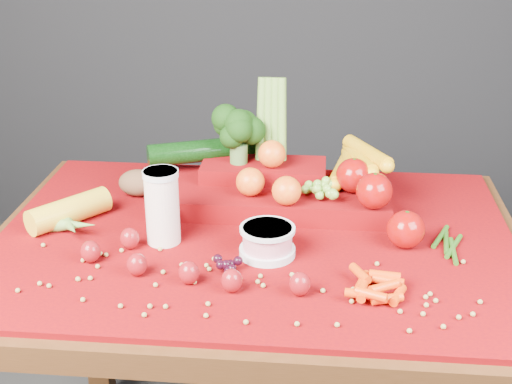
# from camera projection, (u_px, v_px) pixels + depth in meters

# --- Properties ---
(table) EXTENTS (1.10, 0.80, 0.75)m
(table) POSITION_uv_depth(u_px,v_px,m) (255.00, 280.00, 1.50)
(table) COLOR #361D0C
(table) RESTS_ON ground
(red_cloth) EXTENTS (1.05, 0.75, 0.01)m
(red_cloth) POSITION_uv_depth(u_px,v_px,m) (255.00, 238.00, 1.46)
(red_cloth) COLOR #790504
(red_cloth) RESTS_ON table
(milk_glass) EXTENTS (0.07, 0.07, 0.15)m
(milk_glass) POSITION_uv_depth(u_px,v_px,m) (162.00, 204.00, 1.40)
(milk_glass) COLOR silver
(milk_glass) RESTS_ON red_cloth
(yogurt_bowl) EXTENTS (0.11, 0.11, 0.06)m
(yogurt_bowl) POSITION_uv_depth(u_px,v_px,m) (267.00, 240.00, 1.37)
(yogurt_bowl) COLOR silver
(yogurt_bowl) RESTS_ON red_cloth
(strawberry_scatter) EXTENTS (0.44, 0.28, 0.05)m
(strawberry_scatter) POSITION_uv_depth(u_px,v_px,m) (176.00, 256.00, 1.33)
(strawberry_scatter) COLOR maroon
(strawberry_scatter) RESTS_ON red_cloth
(dark_grape_cluster) EXTENTS (0.06, 0.05, 0.03)m
(dark_grape_cluster) POSITION_uv_depth(u_px,v_px,m) (228.00, 265.00, 1.32)
(dark_grape_cluster) COLOR black
(dark_grape_cluster) RESTS_ON red_cloth
(soybean_scatter) EXTENTS (0.84, 0.24, 0.01)m
(soybean_scatter) POSITION_uv_depth(u_px,v_px,m) (244.00, 284.00, 1.28)
(soybean_scatter) COLOR #A28E45
(soybean_scatter) RESTS_ON red_cloth
(corn_ear) EXTENTS (0.25, 0.26, 0.06)m
(corn_ear) POSITION_uv_depth(u_px,v_px,m) (69.00, 221.00, 1.47)
(corn_ear) COLOR yellow
(corn_ear) RESTS_ON red_cloth
(potato) EXTENTS (0.09, 0.07, 0.06)m
(potato) POSITION_uv_depth(u_px,v_px,m) (138.00, 183.00, 1.63)
(potato) COLOR #523321
(potato) RESTS_ON red_cloth
(baby_carrot_pile) EXTENTS (0.17, 0.17, 0.03)m
(baby_carrot_pile) POSITION_uv_depth(u_px,v_px,m) (375.00, 287.00, 1.24)
(baby_carrot_pile) COLOR #DE3B07
(baby_carrot_pile) RESTS_ON red_cloth
(green_bean_pile) EXTENTS (0.14, 0.12, 0.01)m
(green_bean_pile) POSITION_uv_depth(u_px,v_px,m) (447.00, 244.00, 1.41)
(green_bean_pile) COLOR #255513
(green_bean_pile) RESTS_ON red_cloth
(produce_mound) EXTENTS (0.61, 0.37, 0.27)m
(produce_mound) POSITION_uv_depth(u_px,v_px,m) (283.00, 180.00, 1.58)
(produce_mound) COLOR #790504
(produce_mound) RESTS_ON red_cloth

